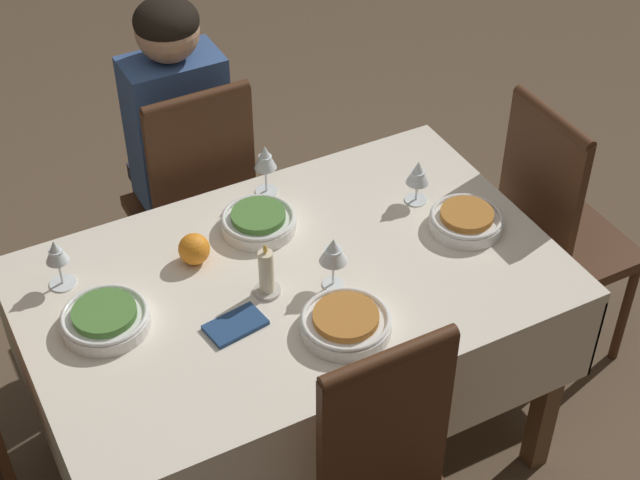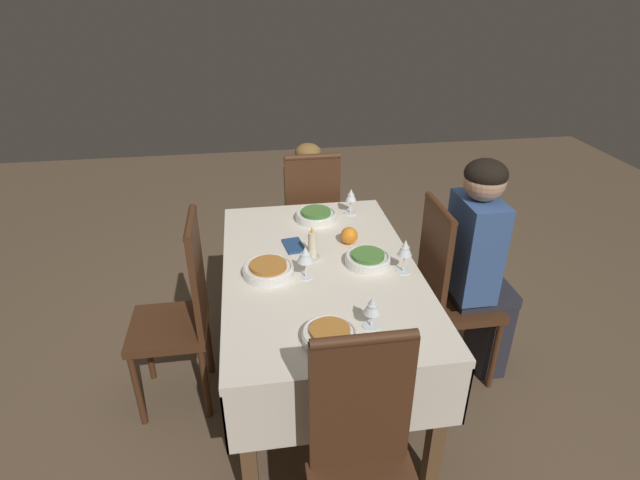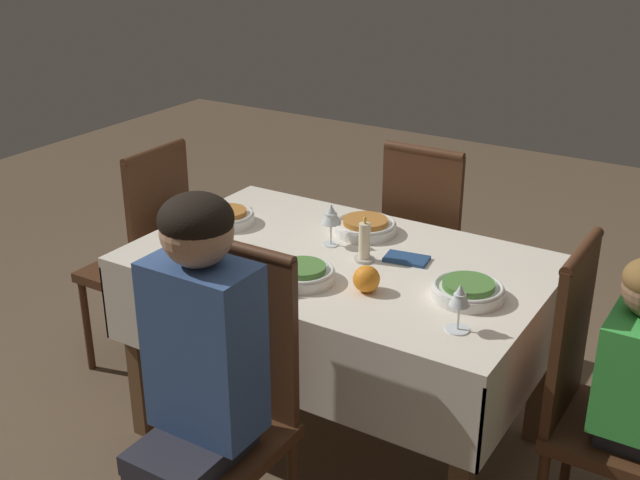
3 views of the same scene
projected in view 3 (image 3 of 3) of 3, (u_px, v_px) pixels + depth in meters
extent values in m
plane|color=brown|center=(338.00, 434.00, 3.04)|extent=(8.00, 8.00, 0.00)
cube|color=silver|center=(339.00, 262.00, 2.76)|extent=(1.41, 0.88, 0.04)
cube|color=silver|center=(267.00, 359.00, 2.48)|extent=(1.41, 0.01, 0.28)
cube|color=silver|center=(395.00, 259.00, 3.16)|extent=(1.41, 0.01, 0.28)
cube|color=silver|center=(186.00, 259.00, 3.16)|extent=(0.01, 0.88, 0.28)
cube|color=silver|center=(533.00, 358.00, 2.48)|extent=(0.01, 0.88, 0.28)
cube|color=brown|center=(137.00, 352.00, 2.92)|extent=(0.06, 0.06, 0.70)
cube|color=brown|center=(462.00, 473.00, 2.31)|extent=(0.06, 0.06, 0.70)
cube|color=brown|center=(257.00, 277.00, 3.50)|extent=(0.06, 0.06, 0.70)
cube|color=brown|center=(542.00, 357.00, 2.89)|extent=(0.06, 0.06, 0.70)
cube|color=#472816|center=(217.00, 443.00, 2.30)|extent=(0.36, 0.36, 0.04)
cube|color=#472816|center=(248.00, 332.00, 2.31)|extent=(0.33, 0.03, 0.52)
cylinder|color=#472816|center=(245.00, 250.00, 2.21)|extent=(0.33, 0.04, 0.04)
cylinder|color=#472816|center=(213.00, 460.00, 2.58)|extent=(0.03, 0.03, 0.42)
cube|color=#472816|center=(616.00, 434.00, 2.33)|extent=(0.36, 0.36, 0.04)
cube|color=#472816|center=(571.00, 335.00, 2.30)|extent=(0.03, 0.33, 0.52)
cylinder|color=#472816|center=(583.00, 252.00, 2.20)|extent=(0.04, 0.33, 0.04)
cylinder|color=#472816|center=(568.00, 452.00, 2.62)|extent=(0.03, 0.03, 0.42)
cube|color=#472816|center=(434.00, 264.00, 3.41)|extent=(0.36, 0.36, 0.04)
cube|color=#472816|center=(421.00, 215.00, 3.17)|extent=(0.33, 0.03, 0.52)
cylinder|color=#472816|center=(424.00, 151.00, 3.07)|extent=(0.33, 0.04, 0.04)
cylinder|color=#472816|center=(478.00, 306.00, 3.55)|extent=(0.03, 0.03, 0.42)
cylinder|color=#472816|center=(414.00, 290.00, 3.70)|extent=(0.03, 0.03, 0.42)
cylinder|color=#472816|center=(450.00, 336.00, 3.31)|extent=(0.03, 0.03, 0.42)
cylinder|color=#472816|center=(383.00, 317.00, 3.46)|extent=(0.03, 0.03, 0.42)
cube|color=#472816|center=(135.00, 272.00, 3.35)|extent=(0.36, 0.36, 0.04)
cube|color=#472816|center=(159.00, 217.00, 3.15)|extent=(0.03, 0.33, 0.52)
cylinder|color=#472816|center=(154.00, 153.00, 3.05)|extent=(0.04, 0.33, 0.04)
cylinder|color=#472816|center=(139.00, 297.00, 3.63)|extent=(0.03, 0.03, 0.42)
cylinder|color=#472816|center=(87.00, 326.00, 3.39)|extent=(0.03, 0.03, 0.42)
cylinder|color=#472816|center=(191.00, 314.00, 3.48)|extent=(0.03, 0.03, 0.42)
cylinder|color=#472816|center=(141.00, 345.00, 3.24)|extent=(0.03, 0.03, 0.42)
cube|color=#282833|center=(190.00, 450.00, 2.19)|extent=(0.24, 0.31, 0.06)
cube|color=#38568E|center=(204.00, 348.00, 2.15)|extent=(0.30, 0.18, 0.50)
sphere|color=tan|center=(197.00, 231.00, 2.01)|extent=(0.19, 0.19, 0.19)
ellipsoid|color=black|center=(196.00, 219.00, 2.00)|extent=(0.19, 0.19, 0.13)
cube|color=green|center=(639.00, 366.00, 2.22)|extent=(0.18, 0.30, 0.32)
cylinder|color=white|center=(303.00, 276.00, 2.58)|extent=(0.21, 0.21, 0.04)
torus|color=white|center=(303.00, 270.00, 2.57)|extent=(0.21, 0.21, 0.01)
cylinder|color=#4C7F38|center=(303.00, 268.00, 2.57)|extent=(0.15, 0.15, 0.02)
cylinder|color=white|center=(254.00, 291.00, 2.52)|extent=(0.07, 0.07, 0.00)
cylinder|color=white|center=(253.00, 278.00, 2.50)|extent=(0.01, 0.01, 0.08)
cone|color=white|center=(252.00, 255.00, 2.47)|extent=(0.06, 0.06, 0.08)
cylinder|color=white|center=(252.00, 259.00, 2.47)|extent=(0.04, 0.04, 0.03)
cylinder|color=white|center=(468.00, 293.00, 2.47)|extent=(0.22, 0.22, 0.04)
torus|color=white|center=(468.00, 286.00, 2.46)|extent=(0.22, 0.22, 0.01)
cylinder|color=#4C7F38|center=(469.00, 285.00, 2.46)|extent=(0.16, 0.16, 0.02)
cylinder|color=white|center=(457.00, 329.00, 2.29)|extent=(0.07, 0.07, 0.00)
cylinder|color=white|center=(458.00, 317.00, 2.28)|extent=(0.01, 0.01, 0.08)
cone|color=white|center=(460.00, 294.00, 2.25)|extent=(0.06, 0.06, 0.07)
cylinder|color=white|center=(460.00, 299.00, 2.25)|extent=(0.04, 0.04, 0.03)
cylinder|color=white|center=(365.00, 229.00, 2.95)|extent=(0.23, 0.23, 0.04)
torus|color=white|center=(365.00, 223.00, 2.94)|extent=(0.22, 0.22, 0.01)
cylinder|color=#B2702D|center=(365.00, 221.00, 2.94)|extent=(0.16, 0.16, 0.02)
cylinder|color=white|center=(331.00, 244.00, 2.85)|extent=(0.06, 0.06, 0.00)
cylinder|color=white|center=(331.00, 234.00, 2.84)|extent=(0.01, 0.01, 0.08)
cone|color=white|center=(331.00, 214.00, 2.81)|extent=(0.07, 0.07, 0.07)
cylinder|color=white|center=(331.00, 217.00, 2.81)|extent=(0.04, 0.04, 0.03)
cylinder|color=white|center=(227.00, 219.00, 3.03)|extent=(0.21, 0.21, 0.04)
torus|color=white|center=(227.00, 214.00, 3.02)|extent=(0.20, 0.20, 0.01)
cylinder|color=#B2702D|center=(227.00, 212.00, 3.02)|extent=(0.15, 0.15, 0.02)
cylinder|color=white|center=(211.00, 241.00, 2.88)|extent=(0.06, 0.06, 0.00)
cylinder|color=white|center=(210.00, 233.00, 2.87)|extent=(0.01, 0.01, 0.06)
cone|color=white|center=(209.00, 215.00, 2.84)|extent=(0.07, 0.07, 0.07)
cylinder|color=white|center=(210.00, 219.00, 2.85)|extent=(0.04, 0.04, 0.03)
cylinder|color=beige|center=(364.00, 259.00, 2.73)|extent=(0.07, 0.07, 0.01)
cylinder|color=beige|center=(364.00, 241.00, 2.70)|extent=(0.04, 0.04, 0.13)
ellipsoid|color=#F9C64C|center=(365.00, 220.00, 2.67)|extent=(0.01, 0.01, 0.03)
sphere|color=orange|center=(366.00, 279.00, 2.50)|extent=(0.09, 0.09, 0.09)
cube|color=navy|center=(407.00, 259.00, 2.73)|extent=(0.16, 0.11, 0.01)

